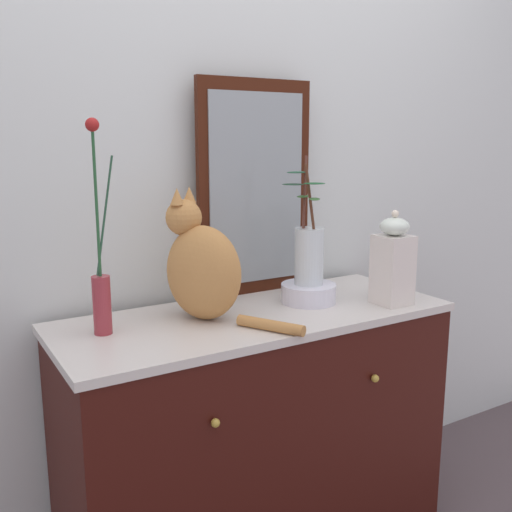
{
  "coord_description": "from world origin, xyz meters",
  "views": [
    {
      "loc": [
        -0.89,
        -1.48,
        1.37
      ],
      "look_at": [
        0.0,
        0.0,
        1.02
      ],
      "focal_mm": 40.84,
      "sensor_mm": 36.0,
      "label": 1
    }
  ],
  "objects_px": {
    "mirror_leaning": "(255,189)",
    "bowl_porcelain": "(308,293)",
    "sideboard": "(256,437)",
    "jar_lidded_porcelain": "(393,262)",
    "vase_slim_green": "(101,282)",
    "cat_sitting": "(202,267)",
    "vase_glass_clear": "(309,252)"
  },
  "relations": [
    {
      "from": "mirror_leaning",
      "to": "jar_lidded_porcelain",
      "type": "distance_m",
      "value": 0.52
    },
    {
      "from": "vase_glass_clear",
      "to": "cat_sitting",
      "type": "bearing_deg",
      "value": 177.33
    },
    {
      "from": "vase_slim_green",
      "to": "jar_lidded_porcelain",
      "type": "distance_m",
      "value": 0.92
    },
    {
      "from": "vase_slim_green",
      "to": "jar_lidded_porcelain",
      "type": "relative_size",
      "value": 1.9
    },
    {
      "from": "vase_glass_clear",
      "to": "vase_slim_green",
      "type": "bearing_deg",
      "value": 176.96
    },
    {
      "from": "mirror_leaning",
      "to": "vase_slim_green",
      "type": "xyz_separation_m",
      "value": [
        -0.59,
        -0.17,
        -0.22
      ]
    },
    {
      "from": "vase_slim_green",
      "to": "bowl_porcelain",
      "type": "xyz_separation_m",
      "value": [
        0.67,
        -0.04,
        -0.12
      ]
    },
    {
      "from": "sideboard",
      "to": "vase_glass_clear",
      "type": "height_order",
      "value": "vase_glass_clear"
    },
    {
      "from": "mirror_leaning",
      "to": "vase_glass_clear",
      "type": "relative_size",
      "value": 1.74
    },
    {
      "from": "vase_slim_green",
      "to": "bowl_porcelain",
      "type": "distance_m",
      "value": 0.68
    },
    {
      "from": "sideboard",
      "to": "vase_slim_green",
      "type": "height_order",
      "value": "vase_slim_green"
    },
    {
      "from": "mirror_leaning",
      "to": "cat_sitting",
      "type": "bearing_deg",
      "value": -147.64
    },
    {
      "from": "vase_glass_clear",
      "to": "sideboard",
      "type": "bearing_deg",
      "value": -175.44
    },
    {
      "from": "vase_slim_green",
      "to": "jar_lidded_porcelain",
      "type": "height_order",
      "value": "vase_slim_green"
    },
    {
      "from": "cat_sitting",
      "to": "bowl_porcelain",
      "type": "distance_m",
      "value": 0.4
    },
    {
      "from": "mirror_leaning",
      "to": "sideboard",
      "type": "bearing_deg",
      "value": -120.45
    },
    {
      "from": "mirror_leaning",
      "to": "vase_slim_green",
      "type": "distance_m",
      "value": 0.65
    },
    {
      "from": "mirror_leaning",
      "to": "bowl_porcelain",
      "type": "height_order",
      "value": "mirror_leaning"
    },
    {
      "from": "cat_sitting",
      "to": "bowl_porcelain",
      "type": "height_order",
      "value": "cat_sitting"
    },
    {
      "from": "vase_glass_clear",
      "to": "jar_lidded_porcelain",
      "type": "height_order",
      "value": "vase_glass_clear"
    },
    {
      "from": "sideboard",
      "to": "jar_lidded_porcelain",
      "type": "relative_size",
      "value": 4.01
    },
    {
      "from": "sideboard",
      "to": "cat_sitting",
      "type": "distance_m",
      "value": 0.6
    },
    {
      "from": "cat_sitting",
      "to": "vase_slim_green",
      "type": "height_order",
      "value": "vase_slim_green"
    },
    {
      "from": "mirror_leaning",
      "to": "vase_glass_clear",
      "type": "height_order",
      "value": "mirror_leaning"
    },
    {
      "from": "mirror_leaning",
      "to": "vase_slim_green",
      "type": "height_order",
      "value": "mirror_leaning"
    },
    {
      "from": "vase_slim_green",
      "to": "sideboard",
      "type": "bearing_deg",
      "value": -6.49
    },
    {
      "from": "vase_slim_green",
      "to": "bowl_porcelain",
      "type": "height_order",
      "value": "vase_slim_green"
    },
    {
      "from": "cat_sitting",
      "to": "jar_lidded_porcelain",
      "type": "distance_m",
      "value": 0.62
    },
    {
      "from": "jar_lidded_porcelain",
      "to": "vase_slim_green",
      "type": "bearing_deg",
      "value": 168.04
    },
    {
      "from": "mirror_leaning",
      "to": "jar_lidded_porcelain",
      "type": "relative_size",
      "value": 2.36
    },
    {
      "from": "sideboard",
      "to": "cat_sitting",
      "type": "relative_size",
      "value": 2.8
    },
    {
      "from": "mirror_leaning",
      "to": "bowl_porcelain",
      "type": "relative_size",
      "value": 4.0
    }
  ]
}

